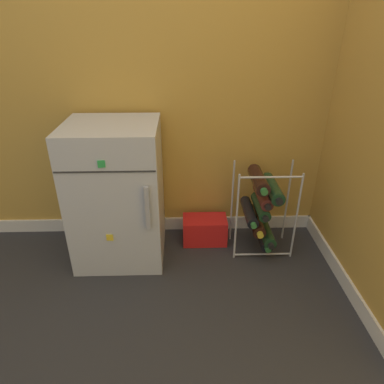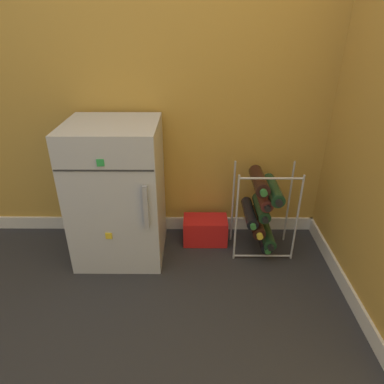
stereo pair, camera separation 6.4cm
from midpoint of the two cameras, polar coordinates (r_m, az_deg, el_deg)
ground_plane at (r=1.91m, az=0.47°, el=-17.10°), size 14.00×14.00×0.00m
wall_back at (r=2.06m, az=-0.16°, el=24.69°), size 6.60×0.07×2.50m
mini_fridge at (r=2.04m, az=-13.21°, el=-0.31°), size 0.51×0.48×0.83m
wine_rack at (r=2.12m, az=10.64°, el=-2.74°), size 0.36×0.33×0.57m
soda_box at (r=2.25m, az=1.31°, el=-6.31°), size 0.28×0.16×0.17m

